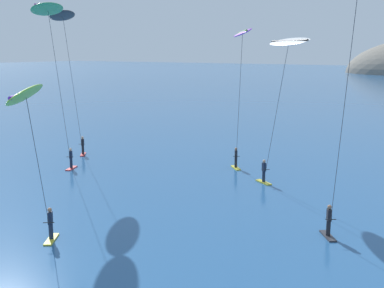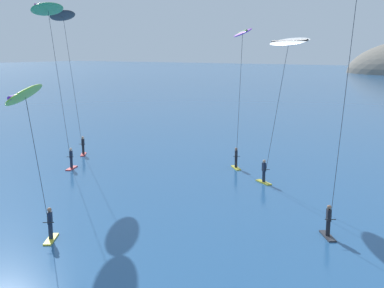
# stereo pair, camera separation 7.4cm
# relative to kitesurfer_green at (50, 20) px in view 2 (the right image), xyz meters

# --- Properties ---
(kitesurfer_green) EXTENTS (5.52, 7.47, 12.51)m
(kitesurfer_green) POSITION_rel_kitesurfer_green_xyz_m (0.00, 0.00, 0.00)
(kitesurfer_green) COLOR red
(kitesurfer_green) RESTS_ON ground
(kitesurfer_black) EXTENTS (4.83, 6.92, 12.49)m
(kitesurfer_black) POSITION_rel_kitesurfer_green_xyz_m (-3.50, 4.47, -0.20)
(kitesurfer_black) COLOR red
(kitesurfer_black) RESTS_ON ground
(kitesurfer_lime) EXTENTS (4.21, 5.24, 8.08)m
(kitesurfer_lime) POSITION_rel_kitesurfer_green_xyz_m (9.50, -9.54, -4.47)
(kitesurfer_lime) COLOR yellow
(kitesurfer_lime) RESTS_ON ground
(kitesurfer_white) EXTENTS (5.36, 4.62, 10.25)m
(kitesurfer_white) POSITION_rel_kitesurfer_green_xyz_m (14.41, 6.40, -2.30)
(kitesurfer_white) COLOR yellow
(kitesurfer_white) RESTS_ON ground
(kitesurfer_purple) EXTENTS (4.47, 5.99, 10.96)m
(kitesurfer_purple) POSITION_rel_kitesurfer_green_xyz_m (10.18, 8.46, -1.62)
(kitesurfer_purple) COLOR yellow
(kitesurfer_purple) RESTS_ON ground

